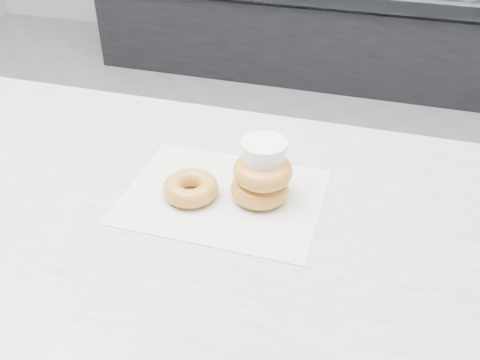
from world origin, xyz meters
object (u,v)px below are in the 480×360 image
object	(u,v)px
counter	(55,338)
donut_stack	(261,180)
donut_single	(191,188)
coffee_cup	(264,167)

from	to	relation	value
counter	donut_stack	xyz separation A→B (m)	(0.46, 0.08, 0.49)
counter	donut_single	bearing A→B (deg)	8.40
counter	donut_stack	bearing A→B (deg)	10.19
donut_single	coffee_cup	world-z (taller)	coffee_cup
donut_single	coffee_cup	size ratio (longest dim) A/B	0.94
counter	donut_single	distance (m)	0.58
donut_single	coffee_cup	bearing A→B (deg)	22.07
donut_stack	coffee_cup	bearing A→B (deg)	89.15
donut_stack	counter	bearing A→B (deg)	-169.81
donut_single	donut_stack	size ratio (longest dim) A/B	0.76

